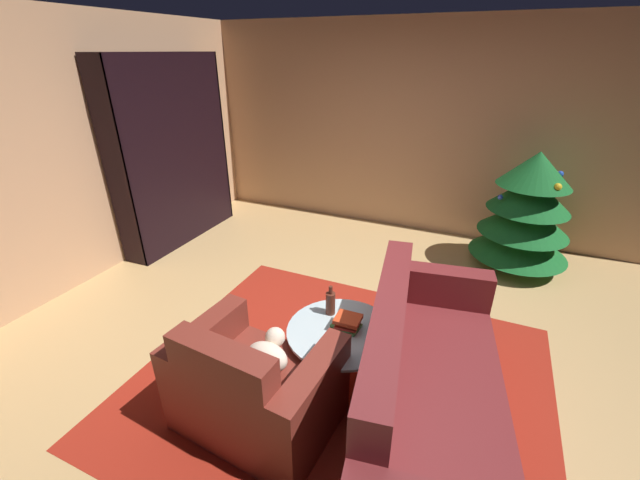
{
  "coord_description": "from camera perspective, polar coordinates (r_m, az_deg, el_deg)",
  "views": [
    {
      "loc": [
        0.84,
        -2.47,
        2.21
      ],
      "look_at": [
        -0.19,
        -0.11,
        0.97
      ],
      "focal_mm": 22.09,
      "sensor_mm": 36.0,
      "label": 1
    }
  ],
  "objects": [
    {
      "name": "wall_left",
      "position": [
        4.57,
        -32.79,
        10.16
      ],
      "size": [
        0.06,
        5.35,
        2.59
      ],
      "primitive_type": "cube",
      "color": "tan",
      "rests_on": "ground"
    },
    {
      "name": "bottle_on_table",
      "position": [
        2.9,
        1.53,
        -9.07
      ],
      "size": [
        0.07,
        0.07,
        0.23
      ],
      "color": "#55281B",
      "rests_on": "coffee_table"
    },
    {
      "name": "book_stack_on_table",
      "position": [
        2.79,
        4.01,
        -11.79
      ],
      "size": [
        0.21,
        0.17,
        0.09
      ],
      "color": "#428240",
      "rests_on": "coffee_table"
    },
    {
      "name": "wall_back",
      "position": [
        5.26,
        14.56,
        14.94
      ],
      "size": [
        5.86,
        0.06,
        2.59
      ],
      "primitive_type": "cube",
      "color": "tan",
      "rests_on": "ground"
    },
    {
      "name": "couch_red",
      "position": [
        2.66,
        14.96,
        -20.69
      ],
      "size": [
        1.09,
        2.06,
        0.94
      ],
      "color": "maroon",
      "rests_on": "ground"
    },
    {
      "name": "ground_plane",
      "position": [
        3.42,
        3.78,
        -14.61
      ],
      "size": [
        6.89,
        6.89,
        0.0
      ],
      "primitive_type": "plane",
      "color": "tan"
    },
    {
      "name": "area_rug",
      "position": [
        3.11,
        3.03,
        -19.63
      ],
      "size": [
        2.9,
        2.52,
        0.01
      ],
      "primitive_type": "cube",
      "color": "maroon",
      "rests_on": "ground"
    },
    {
      "name": "armchair_red",
      "position": [
        2.68,
        -9.41,
        -20.4
      ],
      "size": [
        1.02,
        0.79,
        0.82
      ],
      "color": "maroon",
      "rests_on": "ground"
    },
    {
      "name": "decorated_tree",
      "position": [
        4.74,
        27.71,
        3.62
      ],
      "size": [
        1.02,
        1.02,
        1.31
      ],
      "color": "brown",
      "rests_on": "ground"
    },
    {
      "name": "bookshelf_unit",
      "position": [
        5.2,
        -19.95,
        12.03
      ],
      "size": [
        0.34,
        1.65,
        2.2
      ],
      "color": "black",
      "rests_on": "ground"
    },
    {
      "name": "coffee_table",
      "position": [
        2.82,
        3.06,
        -13.56
      ],
      "size": [
        0.76,
        0.76,
        0.47
      ],
      "color": "black",
      "rests_on": "ground"
    }
  ]
}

